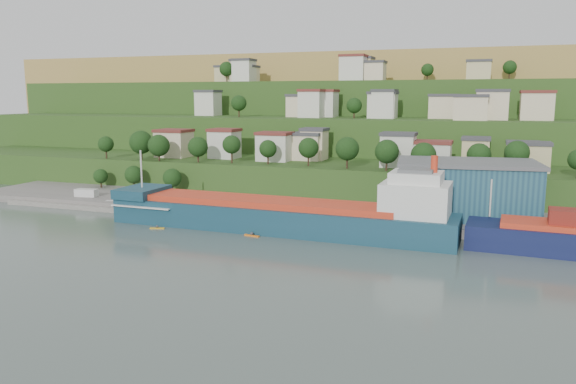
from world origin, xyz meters
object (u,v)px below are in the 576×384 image
at_px(cargo_ship_near, 287,217).
at_px(warehouse, 466,189).
at_px(caravan, 87,194).
at_px(kayak_orange, 252,235).

xyz_separation_m(cargo_ship_near, warehouse, (36.43, 19.95, 5.24)).
bearing_deg(caravan, kayak_orange, -23.79).
xyz_separation_m(caravan, kayak_orange, (57.50, -18.39, -2.37)).
bearing_deg(warehouse, cargo_ship_near, -158.31).
bearing_deg(cargo_ship_near, warehouse, 30.02).
height_order(warehouse, caravan, warehouse).
xyz_separation_m(warehouse, kayak_orange, (-42.05, -26.68, -8.17)).
distance_m(warehouse, caravan, 100.07).
relative_size(cargo_ship_near, caravan, 12.68).
relative_size(cargo_ship_near, warehouse, 2.36).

